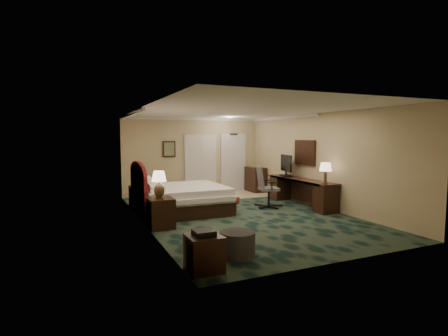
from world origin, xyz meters
name	(u,v)px	position (x,y,z in m)	size (l,w,h in m)	color
floor	(240,215)	(0.00, 0.00, 0.00)	(5.00, 7.50, 0.00)	black
ceiling	(241,110)	(0.00, 0.00, 2.70)	(5.00, 7.50, 0.00)	white
wall_back	(194,156)	(0.00, 3.75, 1.35)	(5.00, 0.00, 2.70)	tan
wall_front	(346,179)	(0.00, -3.75, 1.35)	(5.00, 0.00, 2.70)	tan
wall_left	(143,166)	(-2.50, 0.00, 1.35)	(0.00, 7.50, 2.70)	tan
wall_right	(319,160)	(2.50, 0.00, 1.35)	(0.00, 7.50, 2.70)	tan
crown_molding	(241,112)	(0.00, 0.00, 2.65)	(5.00, 7.50, 0.10)	silver
tile_patch	(226,195)	(0.90, 2.90, 0.01)	(3.20, 1.70, 0.01)	beige
headboard	(138,188)	(-2.44, 1.00, 0.70)	(0.12, 2.00, 1.40)	#430C14
entry_door	(233,163)	(1.55, 3.72, 1.05)	(1.02, 0.06, 2.18)	silver
closet_doors	(201,164)	(0.25, 3.71, 1.05)	(1.20, 0.06, 2.10)	beige
wall_art	(169,149)	(-0.90, 3.71, 1.60)	(0.45, 0.06, 0.55)	#425B52
wall_mirror	(305,153)	(2.46, 0.60, 1.55)	(0.05, 0.95, 0.75)	white
bed	(182,199)	(-1.29, 0.91, 0.35)	(2.21, 2.05, 0.70)	silver
nightstand_near	(161,213)	(-2.21, -0.46, 0.33)	(0.54, 0.61, 0.67)	black
nightstand_far	(139,196)	(-2.24, 2.15, 0.30)	(0.48, 0.55, 0.61)	black
lamp_near	(159,185)	(-2.25, -0.48, 0.97)	(0.32, 0.32, 0.61)	black
lamp_far	(137,175)	(-2.26, 2.13, 0.91)	(0.33, 0.33, 0.61)	black
bed_bench	(223,202)	(-0.14, 0.83, 0.20)	(0.41, 1.19, 0.40)	maroon
ottoman	(238,244)	(-1.47, -2.84, 0.21)	(0.60, 0.60, 0.43)	#2C2C31
side_table	(204,253)	(-2.22, -3.21, 0.28)	(0.51, 0.51, 0.55)	black
desk	(301,192)	(2.19, 0.40, 0.39)	(0.59, 2.72, 0.79)	black
tv	(286,166)	(2.16, 1.13, 1.12)	(0.07, 0.87, 0.68)	black
desk_lamp	(325,173)	(2.17, -0.69, 1.07)	(0.32, 0.32, 0.57)	black
desk_chair	(269,187)	(1.17, 0.52, 0.59)	(0.69, 0.64, 1.18)	#4A4850
minibar	(255,179)	(2.21, 3.20, 0.45)	(0.48, 0.86, 0.91)	black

